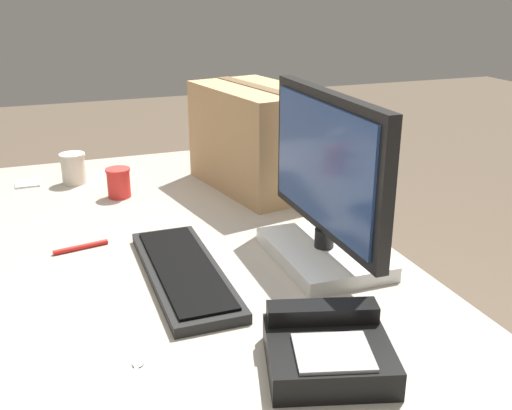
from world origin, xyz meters
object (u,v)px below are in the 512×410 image
paper_cup_left (73,168)px  pen_marker (81,247)px  keyboard (184,272)px  desk_phone (328,349)px  spoon (133,382)px  cardboard_box (257,138)px  sticky_note_pad (28,184)px  paper_cup_right (119,183)px  monitor (326,192)px

paper_cup_left → pen_marker: (0.52, -0.03, -0.04)m
keyboard → desk_phone: desk_phone is taller
paper_cup_left → spoon: (1.07, 0.01, -0.05)m
cardboard_box → desk_phone: bearing=-13.1°
desk_phone → sticky_note_pad: size_ratio=3.37×
desk_phone → paper_cup_left: size_ratio=2.55×
spoon → sticky_note_pad: size_ratio=2.32×
spoon → pen_marker: size_ratio=1.31×
paper_cup_right → sticky_note_pad: 0.33m
paper_cup_right → keyboard: bearing=5.6°
desk_phone → spoon: 0.32m
pen_marker → sticky_note_pad: (-0.56, -0.11, -0.00)m
paper_cup_right → sticky_note_pad: paper_cup_right is taller
paper_cup_right → cardboard_box: size_ratio=0.18×
monitor → sticky_note_pad: size_ratio=6.72×
desk_phone → sticky_note_pad: 1.25m
paper_cup_left → cardboard_box: 0.58m
spoon → paper_cup_right: bearing=12.7°
paper_cup_right → cardboard_box: bearing=83.8°
paper_cup_right → desk_phone: bearing=12.0°
paper_cup_right → spoon: bearing=-6.9°
desk_phone → paper_cup_right: (-0.95, -0.20, 0.01)m
keyboard → sticky_note_pad: 0.84m
paper_cup_left → sticky_note_pad: 0.15m
keyboard → desk_phone: bearing=21.1°
keyboard → desk_phone: size_ratio=1.85×
keyboard → pen_marker: keyboard is taller
keyboard → spoon: 0.36m
spoon → desk_phone: bearing=-82.0°
keyboard → paper_cup_right: bearing=-174.2°
monitor → cardboard_box: 0.55m
desk_phone → cardboard_box: (-0.91, 0.21, 0.12)m
monitor → pen_marker: (-0.25, -0.51, -0.16)m
monitor → desk_phone: (0.36, -0.17, -0.13)m
monitor → keyboard: monitor is taller
monitor → spoon: 0.59m
monitor → pen_marker: monitor is taller
sticky_note_pad → spoon: bearing=7.6°
paper_cup_left → keyboard: bearing=12.9°
paper_cup_right → cardboard_box: 0.43m
monitor → cardboard_box: monitor is taller
sticky_note_pad → pen_marker: bearing=11.6°
monitor → keyboard: (-0.02, -0.32, -0.15)m
desk_phone → paper_cup_left: paper_cup_left is taller
spoon → cardboard_box: cardboard_box is taller
paper_cup_right → cardboard_box: cardboard_box is taller
paper_cup_left → spoon: paper_cup_left is taller
cardboard_box → sticky_note_pad: cardboard_box is taller
monitor → paper_cup_left: size_ratio=5.09×
sticky_note_pad → paper_cup_left: bearing=75.3°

